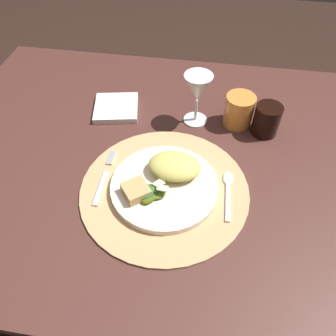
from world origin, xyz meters
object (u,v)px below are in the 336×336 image
(fork, at_px, (104,179))
(dining_table, at_px, (154,194))
(dinner_plate, at_px, (164,186))
(wine_glass, at_px, (198,90))
(napkin, at_px, (116,108))
(dark_tumbler, at_px, (267,120))
(spoon, at_px, (228,187))
(amber_tumbler, at_px, (239,110))

(fork, bearing_deg, dining_table, 49.60)
(dinner_plate, height_order, wine_glass, wine_glass)
(napkin, xyz_separation_m, dark_tumbler, (0.41, -0.03, 0.03))
(dinner_plate, height_order, napkin, dinner_plate)
(wine_glass, bearing_deg, dining_table, -123.42)
(dining_table, xyz_separation_m, fork, (-0.09, -0.11, 0.18))
(wine_glass, bearing_deg, dark_tumbler, -5.86)
(spoon, xyz_separation_m, amber_tumbler, (0.01, 0.23, 0.03))
(dinner_plate, xyz_separation_m, amber_tumbler, (0.16, 0.26, 0.03))
(wine_glass, bearing_deg, napkin, 177.76)
(dining_table, height_order, dark_tumbler, dark_tumbler)
(dining_table, height_order, amber_tumbler, amber_tumbler)
(amber_tumbler, xyz_separation_m, dark_tumbler, (0.07, -0.03, -0.00))
(dinner_plate, bearing_deg, napkin, 124.84)
(dining_table, xyz_separation_m, amber_tumbler, (0.21, 0.15, 0.21))
(spoon, height_order, wine_glass, wine_glass)
(napkin, relative_size, amber_tumbler, 1.41)
(amber_tumbler, bearing_deg, dining_table, -144.14)
(napkin, distance_m, amber_tumbler, 0.34)
(fork, bearing_deg, amber_tumbler, 40.77)
(spoon, bearing_deg, napkin, 143.86)
(dark_tumbler, bearing_deg, amber_tumbler, 159.96)
(napkin, bearing_deg, amber_tumbler, -0.29)
(fork, height_order, wine_glass, wine_glass)
(wine_glass, height_order, amber_tumbler, wine_glass)
(wine_glass, bearing_deg, dinner_plate, -99.76)
(dinner_plate, xyz_separation_m, wine_glass, (0.04, 0.25, 0.09))
(amber_tumbler, relative_size, dark_tumbler, 1.03)
(fork, height_order, spoon, spoon)
(fork, bearing_deg, napkin, 98.79)
(dinner_plate, xyz_separation_m, fork, (-0.14, 0.00, -0.01))
(dining_table, xyz_separation_m, wine_glass, (0.09, 0.14, 0.27))
(spoon, distance_m, dark_tumbler, 0.23)
(amber_tumbler, distance_m, dark_tumbler, 0.08)
(spoon, relative_size, amber_tumbler, 1.62)
(wine_glass, xyz_separation_m, amber_tumbler, (0.11, 0.01, -0.06))
(wine_glass, xyz_separation_m, dark_tumbler, (0.18, -0.02, -0.06))
(dining_table, distance_m, spoon, 0.27)
(dinner_plate, distance_m, fork, 0.14)
(fork, bearing_deg, wine_glass, 53.41)
(napkin, distance_m, wine_glass, 0.24)
(dinner_plate, relative_size, spoon, 1.74)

